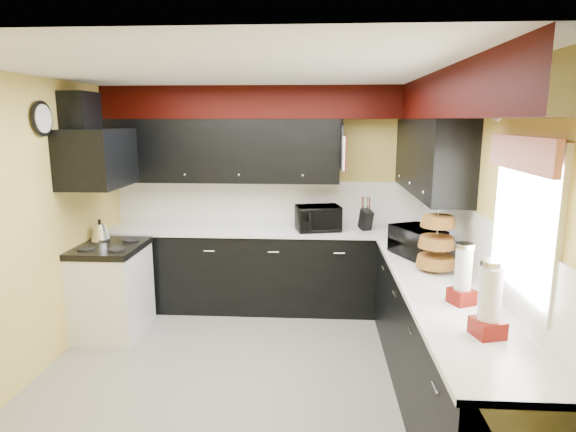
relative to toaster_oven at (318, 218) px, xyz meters
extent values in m
plane|color=gray|center=(-0.57, -1.45, -1.08)|extent=(3.60, 3.60, 0.00)
cube|color=#E0C666|center=(-0.57, 0.35, 0.17)|extent=(3.60, 0.06, 2.50)
cube|color=#E0C666|center=(1.23, -1.45, 0.17)|extent=(0.06, 3.60, 2.50)
cube|color=#E0C666|center=(-2.37, -1.45, 0.17)|extent=(0.06, 3.60, 2.50)
cube|color=white|center=(-0.57, -1.45, 1.42)|extent=(3.60, 3.60, 0.06)
cube|color=black|center=(-0.57, 0.05, -0.63)|extent=(3.60, 0.60, 0.90)
cube|color=black|center=(0.93, -1.75, -0.63)|extent=(0.60, 3.00, 0.90)
cube|color=white|center=(-0.57, 0.05, -0.16)|extent=(3.62, 0.64, 0.04)
cube|color=white|center=(0.93, -1.75, -0.16)|extent=(0.64, 3.02, 0.04)
cube|color=white|center=(-0.57, 0.34, 0.11)|extent=(3.60, 0.02, 0.50)
cube|color=white|center=(1.22, -1.45, 0.11)|extent=(0.02, 3.60, 0.50)
cube|color=black|center=(-1.07, 0.18, 0.72)|extent=(2.60, 0.35, 0.70)
cube|color=black|center=(1.05, -0.55, 0.72)|extent=(0.35, 1.80, 0.70)
cube|color=black|center=(-0.57, 0.17, 1.25)|extent=(3.60, 0.36, 0.35)
cube|color=black|center=(1.05, -1.63, 1.25)|extent=(0.36, 3.24, 0.35)
cube|color=white|center=(-2.07, -0.70, -0.65)|extent=(0.60, 0.75, 0.86)
cube|color=black|center=(-2.07, -0.70, -0.19)|extent=(0.62, 0.77, 0.06)
cube|color=black|center=(-2.12, -0.70, 0.70)|extent=(0.50, 0.78, 0.55)
cube|color=black|center=(-2.25, -0.70, 1.12)|extent=(0.24, 0.40, 0.40)
cube|color=red|center=(1.16, -2.35, 0.87)|extent=(0.04, 0.88, 0.20)
cube|color=white|center=(0.26, -0.15, 0.72)|extent=(0.03, 0.26, 0.35)
imported|color=black|center=(0.00, 0.00, 0.00)|extent=(0.55, 0.49, 0.27)
imported|color=black|center=(0.89, -0.97, -0.01)|extent=(0.49, 0.57, 0.26)
cylinder|color=silver|center=(0.53, 0.10, -0.07)|extent=(0.13, 0.13, 0.14)
cube|color=black|center=(0.53, 0.05, -0.02)|extent=(0.15, 0.17, 0.23)
camera|label=1|loc=(-0.01, -5.20, 1.06)|focal=30.00mm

